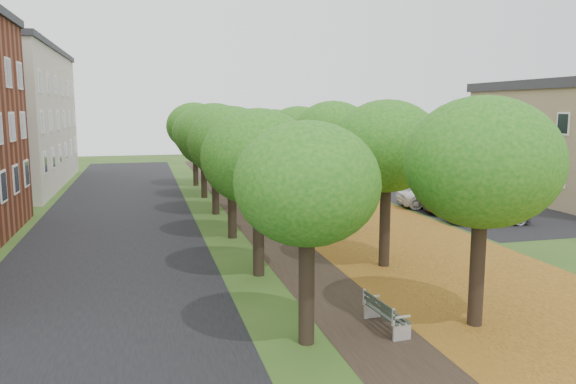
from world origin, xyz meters
TOP-DOWN VIEW (x-y plane):
  - ground at (0.00, 0.00)m, footprint 120.00×120.00m
  - street_asphalt at (-7.50, 15.00)m, footprint 8.00×70.00m
  - footpath at (0.00, 15.00)m, footprint 3.20×70.00m
  - leaf_verge at (5.00, 15.00)m, footprint 7.50×70.00m
  - parking_lot at (13.50, 16.00)m, footprint 9.00×16.00m
  - tree_row_west at (-2.20, 15.00)m, footprint 3.88×33.88m
  - tree_row_east at (2.60, 15.00)m, footprint 3.88×33.88m
  - bench at (0.08, 0.34)m, footprint 0.66×1.83m
  - car_silver at (11.00, 11.90)m, footprint 4.44×2.50m
  - car_red at (11.33, 14.48)m, footprint 4.90×2.91m
  - car_grey at (11.19, 14.87)m, footprint 4.46×2.34m
  - car_white at (11.00, 16.90)m, footprint 5.16×2.97m

SIDE VIEW (x-z plane):
  - ground at x=0.00m, z-range 0.00..0.00m
  - street_asphalt at x=-7.50m, z-range 0.00..0.01m
  - parking_lot at x=13.50m, z-range 0.00..0.01m
  - footpath at x=0.00m, z-range 0.00..0.01m
  - leaf_verge at x=5.00m, z-range 0.00..0.01m
  - bench at x=0.08m, z-range 0.02..0.87m
  - car_grey at x=11.19m, z-range 0.00..1.24m
  - car_white at x=11.00m, z-range 0.00..1.35m
  - car_silver at x=11.00m, z-range 0.00..1.43m
  - car_red at x=11.33m, z-range 0.00..1.52m
  - tree_row_west at x=-2.20m, z-range 1.32..7.32m
  - tree_row_east at x=2.60m, z-range 1.32..7.32m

